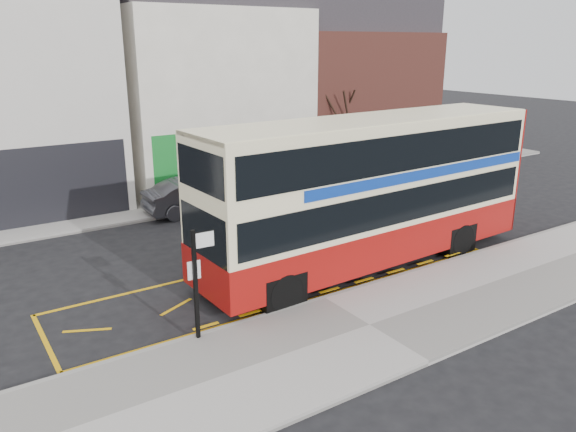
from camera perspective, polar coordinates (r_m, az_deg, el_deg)
ground at (r=16.25m, az=2.86°, el=-8.22°), size 120.00×120.00×0.00m
pavement at (r=14.62m, az=8.27°, el=-11.12°), size 40.00×4.00×0.15m
kerb at (r=15.94m, az=3.67°, el=-8.45°), size 40.00×0.15×0.15m
far_pavement at (r=25.37m, az=-11.89°, el=1.06°), size 50.00×3.00×0.15m
road_markings at (r=17.44m, az=-0.25°, el=-6.32°), size 14.00×3.40×0.01m
terrace_left at (r=27.04m, az=-27.00°, el=11.90°), size 8.00×8.01×11.80m
terrace_green_shop at (r=29.51m, az=-8.99°, el=13.32°), size 9.00×8.01×11.30m
terrace_right at (r=34.26m, az=5.23°, el=13.13°), size 9.00×8.01×10.30m
double_decker_bus at (r=18.04m, az=8.48°, el=2.69°), size 12.02×3.19×4.77m
bus_stop_post at (r=13.36m, az=-9.19°, el=-5.75°), size 0.68×0.13×2.73m
car_grey at (r=24.20m, az=-9.08°, el=2.11°), size 4.62×1.69×1.51m
car_white at (r=27.89m, az=5.60°, el=4.16°), size 5.06×2.46×1.42m
street_tree_right at (r=29.53m, az=4.79°, el=11.56°), size 2.78×2.78×6.00m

